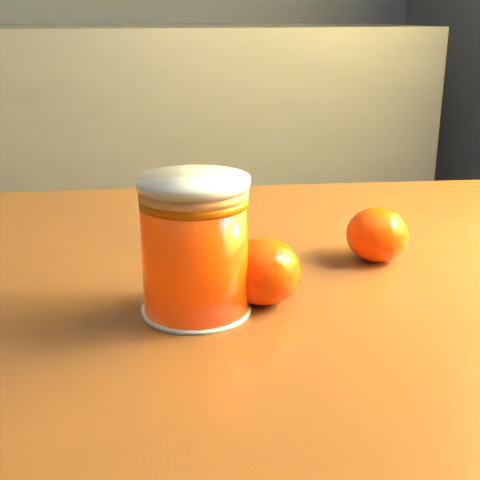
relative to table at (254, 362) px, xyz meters
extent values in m
cube|color=brown|center=(0.00, 0.00, 0.07)|extent=(1.02, 0.77, 0.04)
cylinder|color=#FB3805|center=(-0.07, -0.07, 0.14)|extent=(0.08, 0.08, 0.10)
cylinder|color=#E29A5C|center=(-0.07, -0.07, 0.19)|extent=(0.08, 0.08, 0.01)
cylinder|color=silver|center=(-0.07, -0.07, 0.20)|extent=(0.09, 0.09, 0.01)
ellipsoid|color=#FF3E05|center=(-0.01, -0.06, 0.12)|extent=(0.07, 0.07, 0.06)
ellipsoid|color=#FF3E05|center=(0.12, 0.01, 0.12)|extent=(0.08, 0.08, 0.05)
camera|label=1|loc=(-0.14, -0.55, 0.32)|focal=50.00mm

